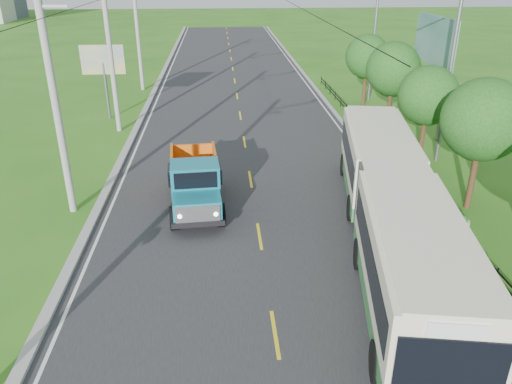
{
  "coord_description": "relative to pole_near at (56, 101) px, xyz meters",
  "views": [
    {
      "loc": [
        -1.46,
        -11.92,
        10.31
      ],
      "look_at": [
        -0.12,
        6.29,
        1.9
      ],
      "focal_mm": 35.0,
      "sensor_mm": 36.0,
      "label": 1
    }
  ],
  "objects": [
    {
      "name": "ground",
      "position": [
        8.26,
        -9.0,
        -5.09
      ],
      "size": [
        240.0,
        240.0,
        0.0
      ],
      "primitive_type": "plane",
      "color": "#296A19",
      "rests_on": "ground"
    },
    {
      "name": "road",
      "position": [
        8.26,
        11.0,
        -5.08
      ],
      "size": [
        14.0,
        120.0,
        0.02
      ],
      "primitive_type": "cube",
      "color": "#28282B",
      "rests_on": "ground"
    },
    {
      "name": "curb_left",
      "position": [
        1.06,
        11.0,
        -5.02
      ],
      "size": [
        0.4,
        120.0,
        0.15
      ],
      "primitive_type": "cube",
      "color": "#9E9E99",
      "rests_on": "ground"
    },
    {
      "name": "curb_right",
      "position": [
        15.41,
        11.0,
        -5.04
      ],
      "size": [
        0.3,
        120.0,
        0.1
      ],
      "primitive_type": "cube",
      "color": "#9E9E99",
      "rests_on": "ground"
    },
    {
      "name": "edge_line_left",
      "position": [
        1.61,
        11.0,
        -5.07
      ],
      "size": [
        0.12,
        120.0,
        0.0
      ],
      "primitive_type": "cube",
      "color": "silver",
      "rests_on": "road"
    },
    {
      "name": "edge_line_right",
      "position": [
        14.91,
        11.0,
        -5.07
      ],
      "size": [
        0.12,
        120.0,
        0.0
      ],
      "primitive_type": "cube",
      "color": "silver",
      "rests_on": "road"
    },
    {
      "name": "centre_dash",
      "position": [
        8.26,
        -9.0,
        -5.07
      ],
      "size": [
        0.12,
        2.2,
        0.0
      ],
      "primitive_type": "cube",
      "color": "yellow",
      "rests_on": "road"
    },
    {
      "name": "railing_right",
      "position": [
        16.26,
        5.0,
        -4.79
      ],
      "size": [
        0.04,
        40.0,
        0.6
      ],
      "primitive_type": "cube",
      "color": "black",
      "rests_on": "ground"
    },
    {
      "name": "pole_near",
      "position": [
        0.0,
        0.0,
        0.0
      ],
      "size": [
        3.51,
        0.32,
        10.0
      ],
      "color": "gray",
      "rests_on": "ground"
    },
    {
      "name": "pole_mid",
      "position": [
        0.0,
        12.0,
        0.0
      ],
      "size": [
        3.51,
        0.32,
        10.0
      ],
      "color": "gray",
      "rests_on": "ground"
    },
    {
      "name": "pole_far",
      "position": [
        0.0,
        24.0,
        0.0
      ],
      "size": [
        3.51,
        0.32,
        10.0
      ],
      "color": "gray",
      "rests_on": "ground"
    },
    {
      "name": "tree_third",
      "position": [
        18.12,
        -0.86,
        -1.11
      ],
      "size": [
        3.6,
        3.62,
        6.0
      ],
      "color": "#382314",
      "rests_on": "ground"
    },
    {
      "name": "tree_fourth",
      "position": [
        18.12,
        5.14,
        -1.51
      ],
      "size": [
        3.24,
        3.31,
        5.4
      ],
      "color": "#382314",
      "rests_on": "ground"
    },
    {
      "name": "tree_fifth",
      "position": [
        18.12,
        11.14,
        -1.24
      ],
      "size": [
        3.48,
        3.52,
        5.8
      ],
      "color": "#382314",
      "rests_on": "ground"
    },
    {
      "name": "tree_back",
      "position": [
        18.12,
        17.14,
        -1.44
      ],
      "size": [
        3.3,
        3.36,
        5.5
      ],
      "color": "#382314",
      "rests_on": "ground"
    },
    {
      "name": "streetlight_mid",
      "position": [
        18.9,
        5.0,
        -0.19
      ],
      "size": [
        3.02,
        0.2,
        9.07
      ],
      "color": "slate",
      "rests_on": "ground"
    },
    {
      "name": "streetlight_far",
      "position": [
        18.9,
        19.0,
        -0.19
      ],
      "size": [
        3.02,
        0.2,
        9.07
      ],
      "color": "slate",
      "rests_on": "ground"
    },
    {
      "name": "planter_near",
      "position": [
        16.86,
        -3.0,
        -4.81
      ],
      "size": [
        0.64,
        0.64,
        0.67
      ],
      "color": "silver",
      "rests_on": "ground"
    },
    {
      "name": "planter_mid",
      "position": [
        16.86,
        5.0,
        -4.81
      ],
      "size": [
        0.64,
        0.64,
        0.67
      ],
      "color": "silver",
      "rests_on": "ground"
    },
    {
      "name": "planter_far",
      "position": [
        16.86,
        13.0,
        -4.81
      ],
      "size": [
        0.64,
        0.64,
        0.67
      ],
      "color": "silver",
      "rests_on": "ground"
    },
    {
      "name": "billboard_left",
      "position": [
        -1.24,
        15.0,
        -1.23
      ],
      "size": [
        3.0,
        0.2,
        5.2
      ],
      "color": "slate",
      "rests_on": "ground"
    },
    {
      "name": "billboard_right",
      "position": [
        20.56,
        11.0,
        0.25
      ],
      "size": [
        0.24,
        6.0,
        7.3
      ],
      "color": "slate",
      "rests_on": "ground"
    },
    {
      "name": "bus",
      "position": [
        13.27,
        -4.2,
        -3.08
      ],
      "size": [
        5.7,
        17.56,
        3.35
      ],
      "rotation": [
        0.0,
        0.0,
        -0.17
      ],
      "color": "#2E7337",
      "rests_on": "ground"
    },
    {
      "name": "dump_truck",
      "position": [
        5.56,
        0.01,
        -3.7
      ],
      "size": [
        2.66,
        6.01,
        2.47
      ],
      "rotation": [
        0.0,
        0.0,
        0.07
      ],
      "color": "#167387",
      "rests_on": "ground"
    }
  ]
}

